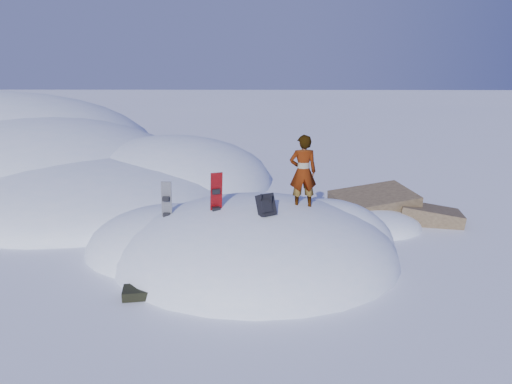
{
  "coord_description": "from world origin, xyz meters",
  "views": [
    {
      "loc": [
        0.16,
        -11.47,
        4.9
      ],
      "look_at": [
        -0.02,
        0.3,
        1.63
      ],
      "focal_mm": 35.0,
      "sensor_mm": 36.0,
      "label": 1
    }
  ],
  "objects_px": {
    "snowboard_red": "(216,202)",
    "person": "(303,172)",
    "backpack": "(266,205)",
    "snowboard_dark": "(167,208)"
  },
  "relations": [
    {
      "from": "backpack",
      "to": "person",
      "type": "xyz_separation_m",
      "value": [
        0.87,
        0.77,
        0.58
      ]
    },
    {
      "from": "backpack",
      "to": "snowboard_red",
      "type": "bearing_deg",
      "value": 130.69
    },
    {
      "from": "snowboard_red",
      "to": "person",
      "type": "relative_size",
      "value": 0.83
    },
    {
      "from": "snowboard_dark",
      "to": "person",
      "type": "relative_size",
      "value": 0.76
    },
    {
      "from": "snowboard_red",
      "to": "snowboard_dark",
      "type": "relative_size",
      "value": 1.1
    },
    {
      "from": "snowboard_red",
      "to": "backpack",
      "type": "height_order",
      "value": "snowboard_red"
    },
    {
      "from": "snowboard_dark",
      "to": "backpack",
      "type": "bearing_deg",
      "value": -10.97
    },
    {
      "from": "snowboard_red",
      "to": "snowboard_dark",
      "type": "xyz_separation_m",
      "value": [
        -1.22,
        0.33,
        -0.26
      ]
    },
    {
      "from": "snowboard_dark",
      "to": "backpack",
      "type": "distance_m",
      "value": 2.49
    },
    {
      "from": "snowboard_dark",
      "to": "backpack",
      "type": "relative_size",
      "value": 2.26
    }
  ]
}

